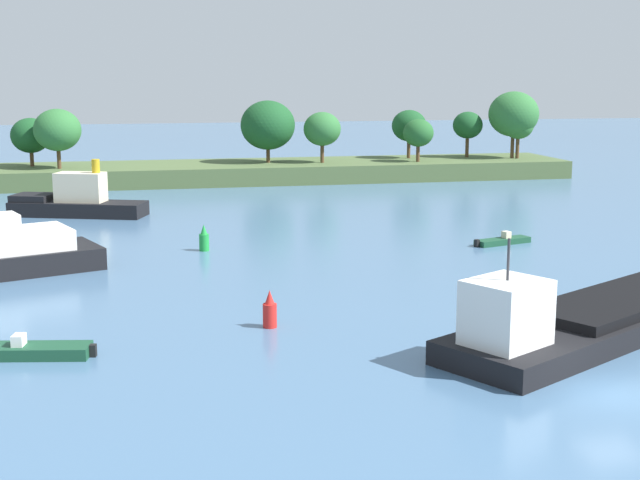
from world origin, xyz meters
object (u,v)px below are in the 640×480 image
Objects in this scene: small_motorboat at (29,351)px; fishing_skiff at (502,241)px; tugboat at (76,201)px; channel_buoy_red at (270,311)px; cargo_barge at (640,303)px; channel_buoy_green at (204,240)px.

small_motorboat reaches higher than fishing_skiff.
tugboat reaches higher than fishing_skiff.
fishing_skiff is 27.11m from channel_buoy_red.
fishing_skiff is (1.45, 20.63, -0.66)m from cargo_barge.
cargo_barge reaches higher than channel_buoy_green.
small_motorboat is 11.52m from channel_buoy_red.
small_motorboat is 24.45m from channel_buoy_green.
tugboat reaches higher than channel_buoy_red.
channel_buoy_red is at bearing 12.12° from small_motorboat.
tugboat is at bearing 118.56° from channel_buoy_green.
fishing_skiff is (31.83, -20.27, -1.06)m from tugboat.
cargo_barge is 18.98m from channel_buoy_red.
cargo_barge is (30.38, -40.89, -0.39)m from tugboat.
cargo_barge reaches higher than channel_buoy_red.
fishing_skiff is (31.50, 20.44, -0.05)m from small_motorboat.
tugboat is 2.14× the size of small_motorboat.
channel_buoy_green reaches higher than small_motorboat.
channel_buoy_red is at bearing -73.17° from tugboat.
cargo_barge is at bearing -7.90° from channel_buoy_red.
cargo_barge is 30.06m from small_motorboat.
tugboat reaches higher than channel_buoy_green.
small_motorboat is at bearing -113.08° from channel_buoy_green.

